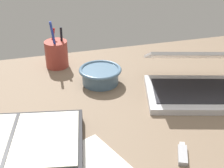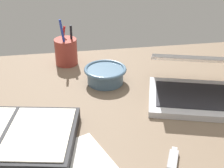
{
  "view_description": "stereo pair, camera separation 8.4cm",
  "coord_description": "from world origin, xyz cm",
  "px_view_note": "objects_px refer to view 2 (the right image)",
  "views": [
    {
      "loc": [
        -16.43,
        -61.49,
        49.84
      ],
      "look_at": [
        3.66,
        9.38,
        9.0
      ],
      "focal_mm": 50.0,
      "sensor_mm": 36.0,
      "label": 1
    },
    {
      "loc": [
        -8.22,
        -63.32,
        49.84
      ],
      "look_at": [
        3.66,
        9.38,
        9.0
      ],
      "focal_mm": 50.0,
      "sensor_mm": 36.0,
      "label": 2
    }
  ],
  "objects_px": {
    "pen_cup": "(66,51)",
    "planner": "(7,137)",
    "bowl": "(105,74)",
    "laptop": "(207,85)"
  },
  "relations": [
    {
      "from": "bowl",
      "to": "planner",
      "type": "relative_size",
      "value": 0.38
    },
    {
      "from": "bowl",
      "to": "planner",
      "type": "xyz_separation_m",
      "value": [
        -0.27,
        -0.26,
        -0.01
      ]
    },
    {
      "from": "planner",
      "to": "pen_cup",
      "type": "bearing_deg",
      "value": 80.63
    },
    {
      "from": "pen_cup",
      "to": "planner",
      "type": "height_order",
      "value": "pen_cup"
    },
    {
      "from": "pen_cup",
      "to": "planner",
      "type": "relative_size",
      "value": 0.48
    },
    {
      "from": "bowl",
      "to": "pen_cup",
      "type": "height_order",
      "value": "pen_cup"
    },
    {
      "from": "bowl",
      "to": "pen_cup",
      "type": "bearing_deg",
      "value": 125.86
    },
    {
      "from": "laptop",
      "to": "bowl",
      "type": "xyz_separation_m",
      "value": [
        -0.27,
        0.14,
        -0.02
      ]
    },
    {
      "from": "laptop",
      "to": "planner",
      "type": "distance_m",
      "value": 0.55
    },
    {
      "from": "bowl",
      "to": "pen_cup",
      "type": "distance_m",
      "value": 0.2
    }
  ]
}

